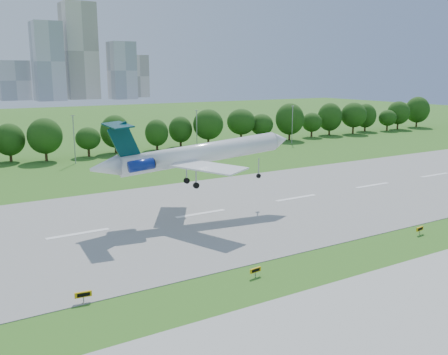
# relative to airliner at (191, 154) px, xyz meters

# --- Properties ---
(ground) EXTENTS (600.00, 600.00, 0.00)m
(ground) POSITION_rel_airliner_xyz_m (-18.51, -25.14, -10.01)
(ground) COLOR #326B1C
(ground) RESTS_ON ground
(runway) EXTENTS (400.00, 45.00, 0.08)m
(runway) POSITION_rel_airliner_xyz_m (-18.51, -0.14, -9.97)
(runway) COLOR gray
(runway) RESTS_ON ground
(tree_line) EXTENTS (288.40, 8.40, 10.40)m
(tree_line) POSITION_rel_airliner_xyz_m (-18.51, 66.86, -3.83)
(tree_line) COLOR #382314
(tree_line) RESTS_ON ground
(skyline) EXTENTS (127.00, 52.00, 80.00)m
(skyline) POSITION_rel_airliner_xyz_m (81.65, 365.47, 20.45)
(skyline) COLOR #B2B2B7
(skyline) RESTS_ON ground
(airliner) EXTENTS (34.20, 24.73, 10.83)m
(airliner) POSITION_rel_airliner_xyz_m (0.00, 0.00, 0.00)
(airliner) COLOR white
(airliner) RESTS_ON ground
(taxi_sign_left) EXTENTS (1.71, 0.42, 1.19)m
(taxi_sign_left) POSITION_rel_airliner_xyz_m (-24.00, -22.15, -9.13)
(taxi_sign_left) COLOR gray
(taxi_sign_left) RESTS_ON ground
(taxi_sign_centre) EXTENTS (1.55, 0.36, 1.08)m
(taxi_sign_centre) POSITION_rel_airliner_xyz_m (-5.52, -25.81, -9.22)
(taxi_sign_centre) COLOR gray
(taxi_sign_centre) RESTS_ON ground
(taxi_sign_right) EXTENTS (1.60, 0.38, 1.12)m
(taxi_sign_right) POSITION_rel_airliner_xyz_m (23.16, -25.62, -9.19)
(taxi_sign_right) COLOR gray
(taxi_sign_right) RESTS_ON ground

